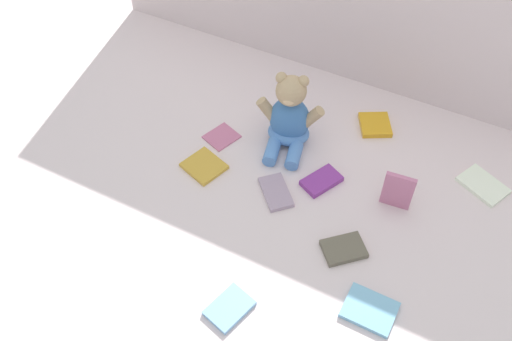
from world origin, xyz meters
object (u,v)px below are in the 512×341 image
(book_case_5, at_px, (321,181))
(book_case_9, at_px, (229,308))
(book_case_3, at_px, (222,136))
(book_case_0, at_px, (204,166))
(book_case_2, at_px, (370,310))
(book_case_7, at_px, (483,185))
(book_case_10, at_px, (398,191))
(teddy_bear, at_px, (289,118))
(book_case_4, at_px, (344,249))
(book_case_8, at_px, (276,192))
(book_case_1, at_px, (375,125))

(book_case_5, xyz_separation_m, book_case_9, (-0.04, -0.46, -0.00))
(book_case_3, bearing_deg, book_case_5, -164.41)
(book_case_9, bearing_deg, book_case_0, -36.08)
(book_case_0, height_order, book_case_2, book_case_2)
(book_case_0, bearing_deg, book_case_3, 24.69)
(book_case_0, distance_m, book_case_5, 0.34)
(book_case_7, distance_m, book_case_10, 0.28)
(teddy_bear, bearing_deg, book_case_2, -59.22)
(book_case_7, xyz_separation_m, book_case_9, (-0.45, -0.66, 0.00))
(book_case_3, bearing_deg, book_case_7, -147.24)
(book_case_2, xyz_separation_m, book_case_10, (-0.05, 0.33, 0.05))
(book_case_3, height_order, book_case_4, book_case_4)
(book_case_0, relative_size, book_case_3, 1.19)
(book_case_8, bearing_deg, book_case_7, 165.71)
(book_case_1, distance_m, book_case_3, 0.48)
(book_case_4, bearing_deg, teddy_bear, 2.47)
(book_case_5, height_order, book_case_7, book_case_5)
(book_case_3, bearing_deg, book_case_10, -160.77)
(teddy_bear, height_order, book_case_7, teddy_bear)
(teddy_bear, bearing_deg, book_case_7, -4.88)
(teddy_bear, height_order, book_case_10, teddy_bear)
(book_case_7, bearing_deg, book_case_1, -78.37)
(teddy_bear, relative_size, book_case_2, 1.99)
(book_case_2, relative_size, book_case_9, 1.12)
(book_case_2, bearing_deg, book_case_5, -139.99)
(book_case_5, bearing_deg, book_case_1, 104.57)
(book_case_5, height_order, book_case_10, book_case_10)
(book_case_7, bearing_deg, book_case_3, -51.71)
(book_case_3, distance_m, book_case_9, 0.57)
(book_case_5, relative_size, book_case_8, 0.92)
(book_case_3, xyz_separation_m, book_case_7, (0.75, 0.17, 0.00))
(book_case_3, bearing_deg, book_case_4, 176.43)
(book_case_1, bearing_deg, book_case_4, 161.05)
(book_case_2, xyz_separation_m, book_case_5, (-0.26, 0.31, 0.00))
(book_case_5, xyz_separation_m, book_case_10, (0.21, 0.02, 0.05))
(book_case_1, relative_size, book_case_9, 0.91)
(book_case_3, bearing_deg, book_case_1, -127.23)
(book_case_7, bearing_deg, book_case_5, -38.95)
(book_case_7, height_order, book_case_9, book_case_9)
(book_case_3, bearing_deg, book_case_2, 170.38)
(book_case_5, bearing_deg, book_case_8, -109.68)
(book_case_0, bearing_deg, book_case_8, -69.60)
(book_case_0, relative_size, book_case_7, 0.85)
(book_case_10, bearing_deg, book_case_1, 113.96)
(teddy_bear, xyz_separation_m, book_case_0, (-0.17, -0.21, -0.09))
(book_case_1, height_order, book_case_10, book_case_10)
(book_case_1, height_order, book_case_3, book_case_1)
(book_case_9, bearing_deg, book_case_2, -137.86)
(book_case_9, bearing_deg, book_case_10, -101.75)
(book_case_0, xyz_separation_m, book_case_9, (0.28, -0.36, 0.00))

